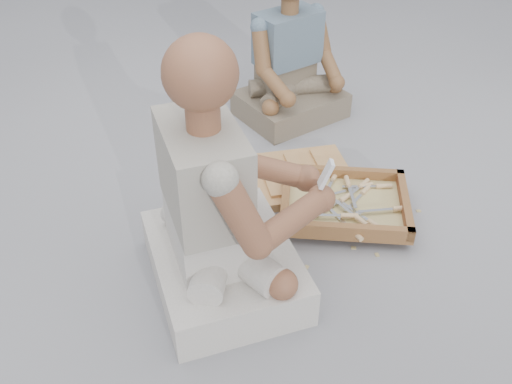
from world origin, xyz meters
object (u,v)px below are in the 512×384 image
object	(u,v)px
carved_panel	(285,179)
companion	(291,69)
craftsman	(220,213)
tool_tray	(344,204)

from	to	relation	value
carved_panel	companion	distance (m)	0.70
carved_panel	craftsman	distance (m)	0.76
companion	tool_tray	bearing A→B (deg)	67.62
carved_panel	companion	bearing A→B (deg)	70.30
carved_panel	craftsman	bearing A→B (deg)	-127.72
tool_tray	craftsman	distance (m)	0.69
craftsman	companion	size ratio (longest dim) A/B	1.20
craftsman	companion	world-z (taller)	craftsman
carved_panel	companion	world-z (taller)	companion
tool_tray	craftsman	bearing A→B (deg)	-157.55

